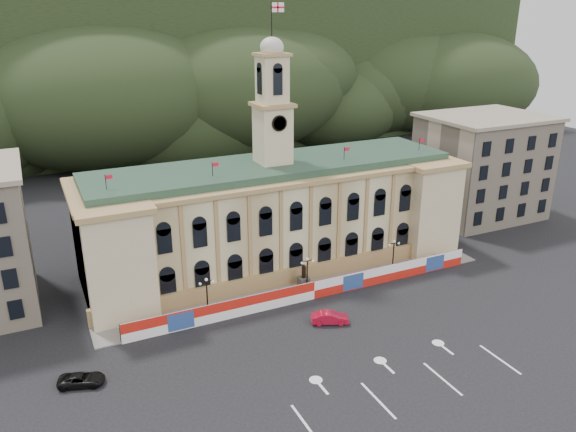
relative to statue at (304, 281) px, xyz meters
name	(u,v)px	position (x,y,z in m)	size (l,w,h in m)	color
ground	(378,358)	(0.00, -18.00, -1.19)	(260.00, 260.00, 0.00)	black
lane_markings	(405,384)	(0.00, -23.00, -1.18)	(26.00, 10.00, 0.02)	white
hill_ridge	(138,72)	(0.03, 103.99, 18.30)	(230.00, 80.00, 64.00)	black
city_hall	(274,214)	(0.00, 9.63, 6.66)	(56.20, 17.60, 37.10)	beige
side_building_right	(482,166)	(43.00, 12.93, 8.14)	(21.00, 17.00, 18.60)	#C3AF97
hoarding_fence	(314,290)	(0.06, -2.93, 0.06)	(50.00, 0.44, 2.50)	red
pavement	(304,289)	(0.00, -0.25, -1.11)	(56.00, 5.50, 0.16)	slate
statue	(304,281)	(0.00, 0.00, 0.00)	(1.40, 1.40, 3.72)	#595651
lamp_left	(207,293)	(-14.00, -1.00, 1.89)	(1.96, 0.44, 5.15)	black
lamp_center	(307,272)	(0.00, -1.00, 1.89)	(1.96, 0.44, 5.15)	black
lamp_right	(393,254)	(14.00, -1.00, 1.89)	(1.96, 0.44, 5.15)	black
red_sedan	(330,318)	(-1.15, -9.33, -0.43)	(4.85, 3.29, 1.51)	#AA0C24
black_suv	(82,380)	(-30.00, -8.92, -0.54)	(5.06, 3.45, 1.29)	black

